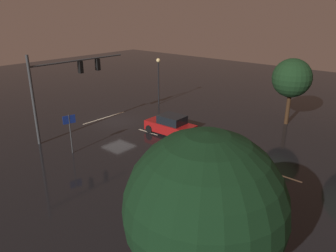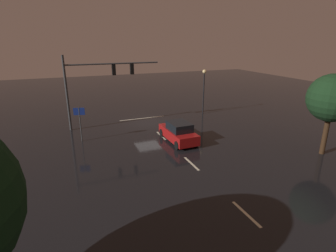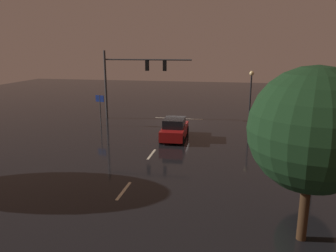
# 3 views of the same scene
# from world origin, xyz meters

# --- Properties ---
(ground_plane) EXTENTS (80.00, 80.00, 0.00)m
(ground_plane) POSITION_xyz_m (0.00, 0.00, 0.00)
(ground_plane) COLOR black
(traffic_signal_assembly) EXTENTS (8.90, 0.47, 6.90)m
(traffic_signal_assembly) POSITION_xyz_m (4.55, -0.71, 4.72)
(traffic_signal_assembly) COLOR #383A3D
(traffic_signal_assembly) RESTS_ON ground_plane
(lane_dash_far) EXTENTS (0.16, 2.20, 0.01)m
(lane_dash_far) POSITION_xyz_m (0.00, 4.00, 0.00)
(lane_dash_far) COLOR beige
(lane_dash_far) RESTS_ON ground_plane
(lane_dash_mid) EXTENTS (0.16, 2.20, 0.01)m
(lane_dash_mid) POSITION_xyz_m (0.00, 10.00, 0.00)
(lane_dash_mid) COLOR beige
(lane_dash_mid) RESTS_ON ground_plane
(lane_dash_near) EXTENTS (0.16, 2.20, 0.01)m
(lane_dash_near) POSITION_xyz_m (0.00, 16.00, 0.00)
(lane_dash_near) COLOR beige
(lane_dash_near) RESTS_ON ground_plane
(stop_bar) EXTENTS (5.00, 0.16, 0.01)m
(stop_bar) POSITION_xyz_m (0.00, -1.90, 0.00)
(stop_bar) COLOR beige
(stop_bar) RESTS_ON ground_plane
(car_approaching) EXTENTS (2.01, 4.41, 1.70)m
(car_approaching) POSITION_xyz_m (-0.88, 5.79, 0.80)
(car_approaching) COLOR maroon
(car_approaching) RESTS_ON ground_plane
(street_lamp_left_kerb) EXTENTS (0.44, 0.44, 5.02)m
(street_lamp_left_kerb) POSITION_xyz_m (-7.05, -1.17, 3.52)
(street_lamp_left_kerb) COLOR black
(street_lamp_left_kerb) RESTS_ON ground_plane
(route_sign) EXTENTS (0.89, 0.28, 2.94)m
(route_sign) POSITION_xyz_m (6.66, 2.72, 2.12)
(route_sign) COLOR #383A3D
(route_sign) RESTS_ON ground_plane
(tree_left_far) EXTENTS (3.42, 3.42, 5.97)m
(tree_left_far) POSITION_xyz_m (-9.88, 12.11, 4.23)
(tree_left_far) COLOR #382314
(tree_left_far) RESTS_ON ground_plane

